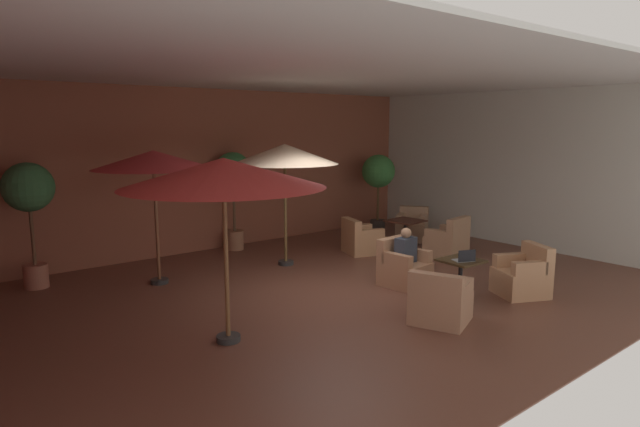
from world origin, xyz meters
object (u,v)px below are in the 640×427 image
Objects in this scene: patron_blue_shirt at (406,248)px; iced_drink_cup at (471,257)px; potted_tree_left_corner at (29,196)px; open_laptop at (465,258)px; armchair_front_left_south at (440,302)px; armchair_front_left_north at (523,276)px; cafe_table_front_right at (405,227)px; cafe_table_front_left at (461,270)px; patio_umbrella_near_wall at (224,174)px; armchair_front_right_south at (412,227)px; potted_tree_mid_left at (378,175)px; armchair_front_right_north at (362,240)px; potted_tree_mid_right at (233,179)px; patio_umbrella_tall_red at (153,161)px; patio_umbrella_center_beige at (285,155)px; armchair_front_left_east at (403,268)px; armchair_front_right_east at (448,242)px.

patron_blue_shirt is 1.27m from iced_drink_cup.
open_laptop is at bearing -45.12° from potted_tree_left_corner.
armchair_front_left_north is at bearing -1.91° from armchair_front_left_south.
armchair_front_left_north is 3.72m from cafe_table_front_right.
potted_tree_left_corner is 5.96× the size of open_laptop.
cafe_table_front_left is 0.26× the size of patio_umbrella_near_wall.
armchair_front_right_south is 0.50× the size of potted_tree_mid_left.
patron_blue_shirt is at bearing -115.63° from armchair_front_right_north.
armchair_front_left_north is at bearing -105.95° from cafe_table_front_right.
armchair_front_left_north is 0.48× the size of potted_tree_mid_left.
potted_tree_mid_left reaches higher than open_laptop.
armchair_front_left_south is 2.72× the size of open_laptop.
potted_tree_mid_left is 18.84× the size of iced_drink_cup.
armchair_front_left_north is 6.49m from potted_tree_mid_right.
iced_drink_cup is at bearing -49.65° from patio_umbrella_tall_red.
patron_blue_shirt reaches higher than cafe_table_front_right.
patio_umbrella_center_beige is (0.16, 4.09, 1.96)m from armchair_front_left_south.
patio_umbrella_center_beige is at bearing 87.81° from armchair_front_left_south.
iced_drink_cup is (0.17, -1.26, 0.04)m from patron_blue_shirt.
cafe_table_front_right is 0.35× the size of potted_tree_mid_right.
cafe_table_front_left is at bearing 22.40° from armchair_front_left_south.
armchair_front_right_north reaches higher than cafe_table_front_right.
patio_umbrella_center_beige is at bearing -179.93° from armchair_front_right_south.
potted_tree_left_corner reaches higher than iced_drink_cup.
cafe_table_front_left is at bearing 66.86° from open_laptop.
potted_tree_mid_left is at bearing 50.57° from patron_blue_shirt.
iced_drink_cup is at bearing -44.76° from potted_tree_left_corner.
potted_tree_left_corner is 20.17× the size of iced_drink_cup.
patio_umbrella_tall_red is at bearing 129.76° from open_laptop.
potted_tree_left_corner is at bearing 142.30° from armchair_front_left_east.
armchair_front_left_south is 1.29× the size of cafe_table_front_right.
potted_tree_mid_right is at bearing 155.39° from armchair_front_right_south.
cafe_table_front_right is at bearing 42.13° from patron_blue_shirt.
patio_umbrella_near_wall is at bearing -136.39° from patio_umbrella_center_beige.
armchair_front_right_east is 1.86m from armchair_front_right_south.
armchair_front_right_east is 3.05m from iced_drink_cup.
armchair_front_left_south is at bearing -92.19° from patio_umbrella_center_beige.
armchair_front_right_east is 2.50m from patron_blue_shirt.
cafe_table_front_left is 0.33× the size of potted_tree_mid_left.
patio_umbrella_near_wall reaches higher than open_laptop.
potted_tree_mid_right is 6.04× the size of open_laptop.
armchair_front_right_north is 1.53× the size of patron_blue_shirt.
cafe_table_front_right is 0.38× the size of potted_tree_mid_left.
cafe_table_front_left is 0.28× the size of patio_umbrella_center_beige.
armchair_front_left_north is at bearing -41.88° from potted_tree_left_corner.
iced_drink_cup is at bearing -82.44° from patron_blue_shirt.
armchair_front_left_north is at bearing -70.93° from potted_tree_mid_right.
patio_umbrella_center_beige is (2.56, -0.36, 0.03)m from patio_umbrella_tall_red.
patio_umbrella_center_beige is at bearing 107.86° from armchair_front_left_east.
armchair_front_left_north is at bearing -115.66° from armchair_front_right_east.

